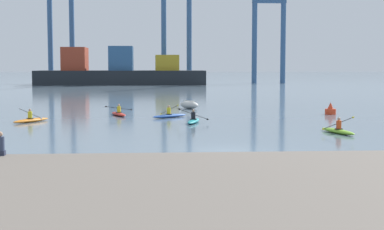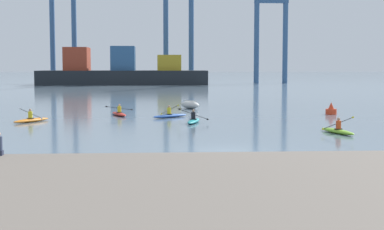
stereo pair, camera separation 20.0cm
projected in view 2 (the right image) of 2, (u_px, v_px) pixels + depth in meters
name	position (u px, v px, depth m)	size (l,w,h in m)	color
ground_plane	(229.00, 152.00, 26.44)	(800.00, 800.00, 0.00)	slate
container_barge	(122.00, 72.00, 124.32)	(36.22, 10.49, 8.29)	#1E2328
gantry_crane_west	(62.00, 7.00, 133.70)	(6.29, 19.92, 35.17)	#335684
gantry_crane_west_mid	(179.00, 5.00, 132.73)	(7.16, 18.90, 35.11)	#335684
gantry_crane_east_mid	(272.00, 15.00, 131.80)	(7.95, 16.16, 34.14)	#335684
capsized_dinghy	(190.00, 105.00, 53.52)	(2.23, 2.81, 0.76)	beige
channel_buoy	(331.00, 110.00, 46.98)	(0.90, 0.90, 1.00)	red
kayak_orange	(31.00, 120.00, 40.54)	(2.30, 3.21, 0.99)	orange
kayak_red	(119.00, 114.00, 45.76)	(2.15, 3.40, 0.95)	red
kayak_teal	(194.00, 120.00, 39.91)	(2.14, 3.44, 1.03)	teal
kayak_lime	(338.00, 130.00, 33.64)	(2.15, 3.44, 1.01)	#7ABC2D
kayak_blue	(170.00, 115.00, 44.13)	(2.99, 2.65, 1.08)	#2856B2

